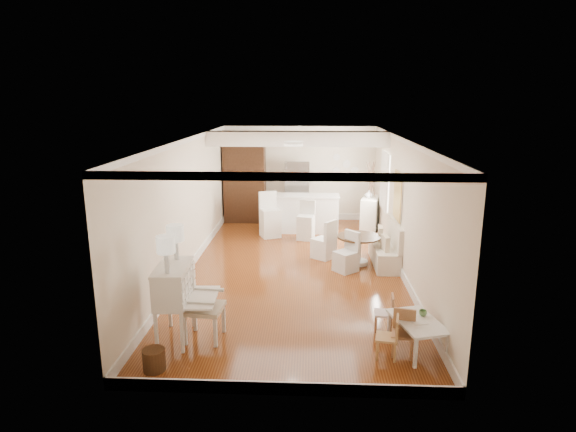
# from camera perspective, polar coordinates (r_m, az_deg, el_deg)

# --- Properties ---
(room) EXTENTS (9.00, 9.04, 2.82)m
(room) POSITION_cam_1_polar(r_m,az_deg,el_deg) (10.22, 1.03, 4.70)
(room) COLOR brown
(room) RESTS_ON ground
(secretary_bureau) EXTENTS (0.98, 1.00, 1.19)m
(secretary_bureau) POSITION_cam_1_polar(r_m,az_deg,el_deg) (7.57, -13.30, -9.98)
(secretary_bureau) COLOR white
(secretary_bureau) RESTS_ON ground
(gustavian_armchair) EXTENTS (0.65, 0.65, 1.04)m
(gustavian_armchair) POSITION_cam_1_polar(r_m,az_deg,el_deg) (7.52, -9.92, -10.56)
(gustavian_armchair) COLOR beige
(gustavian_armchair) RESTS_ON ground
(wicker_basket) EXTENTS (0.38, 0.38, 0.31)m
(wicker_basket) POSITION_cam_1_polar(r_m,az_deg,el_deg) (7.03, -15.60, -16.09)
(wicker_basket) COLOR #482B16
(wicker_basket) RESTS_ON ground
(kids_table) EXTENTS (0.81, 1.07, 0.48)m
(kids_table) POSITION_cam_1_polar(r_m,az_deg,el_deg) (7.45, 14.99, -13.52)
(kids_table) COLOR white
(kids_table) RESTS_ON ground
(kids_chair_a) EXTENTS (0.36, 0.36, 0.64)m
(kids_chair_a) POSITION_cam_1_polar(r_m,az_deg,el_deg) (7.14, 11.64, -13.83)
(kids_chair_a) COLOR tan
(kids_chair_a) RESTS_ON ground
(kids_chair_b) EXTENTS (0.32, 0.32, 0.61)m
(kids_chair_b) POSITION_cam_1_polar(r_m,az_deg,el_deg) (7.89, 11.28, -11.16)
(kids_chair_b) COLOR #A16C49
(kids_chair_b) RESTS_ON ground
(kids_chair_c) EXTENTS (0.39, 0.39, 0.66)m
(kids_chair_c) POSITION_cam_1_polar(r_m,az_deg,el_deg) (7.25, 13.50, -13.39)
(kids_chair_c) COLOR #AC774E
(kids_chair_c) RESTS_ON ground
(banquette) EXTENTS (0.52, 1.60, 0.98)m
(banquette) POSITION_cam_1_polar(r_m,az_deg,el_deg) (10.86, 11.38, -3.11)
(banquette) COLOR silver
(banquette) RESTS_ON ground
(dining_table) EXTENTS (1.22, 1.22, 0.65)m
(dining_table) POSITION_cam_1_polar(r_m,az_deg,el_deg) (10.78, 8.34, -4.02)
(dining_table) COLOR #3E2714
(dining_table) RESTS_ON ground
(slip_chair_near) EXTENTS (0.59, 0.59, 0.86)m
(slip_chair_near) POSITION_cam_1_polar(r_m,az_deg,el_deg) (10.28, 6.88, -4.24)
(slip_chair_near) COLOR silver
(slip_chair_near) RESTS_ON ground
(slip_chair_far) EXTENTS (0.62, 0.62, 0.91)m
(slip_chair_far) POSITION_cam_1_polar(r_m,az_deg,el_deg) (11.08, 4.25, -2.71)
(slip_chair_far) COLOR white
(slip_chair_far) RESTS_ON ground
(breakfast_counter) EXTENTS (2.05, 0.65, 1.03)m
(breakfast_counter) POSITION_cam_1_polar(r_m,az_deg,el_deg) (13.23, 1.61, 0.33)
(breakfast_counter) COLOR white
(breakfast_counter) RESTS_ON ground
(bar_stool_left) EXTENTS (0.62, 0.62, 1.19)m
(bar_stool_left) POSITION_cam_1_polar(r_m,az_deg,el_deg) (12.71, -2.14, 0.13)
(bar_stool_left) COLOR white
(bar_stool_left) RESTS_ON ground
(bar_stool_right) EXTENTS (0.49, 0.49, 1.02)m
(bar_stool_right) POSITION_cam_1_polar(r_m,az_deg,el_deg) (12.49, 2.13, -0.53)
(bar_stool_right) COLOR white
(bar_stool_right) RESTS_ON ground
(pantry_cabinet) EXTENTS (1.20, 0.60, 2.30)m
(pantry_cabinet) POSITION_cam_1_polar(r_m,az_deg,el_deg) (14.29, -5.13, 3.89)
(pantry_cabinet) COLOR #381E11
(pantry_cabinet) RESTS_ON ground
(fridge) EXTENTS (0.75, 0.65, 1.80)m
(fridge) POSITION_cam_1_polar(r_m,az_deg,el_deg) (14.18, 2.51, 2.82)
(fridge) COLOR silver
(fridge) RESTS_ON ground
(sideboard) EXTENTS (0.63, 1.03, 0.92)m
(sideboard) POSITION_cam_1_polar(r_m,az_deg,el_deg) (13.60, 9.66, 0.26)
(sideboard) COLOR white
(sideboard) RESTS_ON ground
(pencil_cup) EXTENTS (0.13, 0.13, 0.09)m
(pencil_cup) POSITION_cam_1_polar(r_m,az_deg,el_deg) (7.49, 15.69, -11.01)
(pencil_cup) COLOR #609456
(pencil_cup) RESTS_ON kids_table
(branch_vase) EXTENTS (0.24, 0.24, 0.21)m
(branch_vase) POSITION_cam_1_polar(r_m,az_deg,el_deg) (13.47, 9.56, 2.60)
(branch_vase) COLOR silver
(branch_vase) RESTS_ON sideboard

